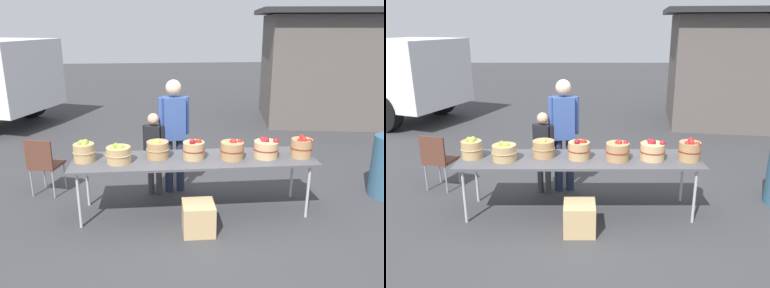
% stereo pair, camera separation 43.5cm
% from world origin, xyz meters
% --- Properties ---
extents(ground_plane, '(40.00, 40.00, 0.00)m').
position_xyz_m(ground_plane, '(0.00, 0.00, 0.00)').
color(ground_plane, '#38383A').
extents(market_table, '(3.10, 0.76, 0.75)m').
position_xyz_m(market_table, '(0.00, 0.00, 0.72)').
color(market_table, '#4C4C51').
rests_on(market_table, ground).
extents(apple_basket_green_0, '(0.28, 0.28, 0.28)m').
position_xyz_m(apple_basket_green_0, '(-1.38, 0.03, 0.87)').
color(apple_basket_green_0, tan).
rests_on(apple_basket_green_0, market_table).
extents(apple_basket_green_1, '(0.32, 0.32, 0.25)m').
position_xyz_m(apple_basket_green_1, '(-0.95, -0.06, 0.86)').
color(apple_basket_green_1, tan).
rests_on(apple_basket_green_1, market_table).
extents(apple_basket_green_2, '(0.30, 0.30, 0.26)m').
position_xyz_m(apple_basket_green_2, '(-0.46, 0.07, 0.87)').
color(apple_basket_green_2, '#A87F51').
rests_on(apple_basket_green_2, market_table).
extents(apple_basket_red_0, '(0.30, 0.30, 0.28)m').
position_xyz_m(apple_basket_red_0, '(-0.00, -0.01, 0.87)').
color(apple_basket_red_0, tan).
rests_on(apple_basket_red_0, market_table).
extents(apple_basket_red_1, '(0.31, 0.31, 0.27)m').
position_xyz_m(apple_basket_red_1, '(0.48, -0.05, 0.87)').
color(apple_basket_red_1, '#A87F51').
rests_on(apple_basket_red_1, market_table).
extents(apple_basket_red_2, '(0.33, 0.33, 0.27)m').
position_xyz_m(apple_basket_red_2, '(0.93, -0.03, 0.87)').
color(apple_basket_red_2, tan).
rests_on(apple_basket_red_2, market_table).
extents(apple_basket_red_3, '(0.29, 0.29, 0.29)m').
position_xyz_m(apple_basket_red_3, '(1.39, -0.06, 0.88)').
color(apple_basket_red_3, '#A87F51').
rests_on(apple_basket_red_3, market_table).
extents(vendor_adult, '(0.44, 0.25, 1.67)m').
position_xyz_m(vendor_adult, '(-0.22, 0.69, 0.98)').
color(vendor_adult, '#262D4C').
rests_on(vendor_adult, ground).
extents(child_customer, '(0.31, 0.22, 1.22)m').
position_xyz_m(child_customer, '(-0.52, 0.60, 0.72)').
color(child_customer, '#3F3F3F').
rests_on(child_customer, ground).
extents(food_kiosk, '(3.93, 3.43, 2.74)m').
position_xyz_m(food_kiosk, '(3.82, 4.82, 1.38)').
color(food_kiosk, '#59514C').
rests_on(food_kiosk, ground).
extents(folding_chair, '(0.49, 0.49, 0.86)m').
position_xyz_m(folding_chair, '(-2.10, 0.72, 0.51)').
color(folding_chair, brown).
rests_on(folding_chair, ground).
extents(produce_crate, '(0.38, 0.38, 0.38)m').
position_xyz_m(produce_crate, '(-0.00, -0.54, 0.19)').
color(produce_crate, tan).
rests_on(produce_crate, ground).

